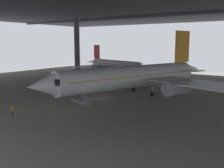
{
  "coord_description": "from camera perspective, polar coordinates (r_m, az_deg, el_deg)",
  "views": [
    {
      "loc": [
        27.15,
        -37.21,
        9.92
      ],
      "look_at": [
        1.43,
        0.84,
        2.71
      ],
      "focal_mm": 42.18,
      "sensor_mm": 36.0,
      "label": 1
    }
  ],
  "objects": [
    {
      "name": "ground_plane",
      "position": [
        47.12,
        -2.01,
        -3.24
      ],
      "size": [
        110.0,
        110.0,
        0.0
      ],
      "primitive_type": "plane",
      "color": "gray"
    },
    {
      "name": "hangar_structure",
      "position": [
        58.38,
        6.14,
        16.93
      ],
      "size": [
        121.0,
        99.0,
        18.74
      ],
      "color": "#4C4F54",
      "rests_on": "ground_plane"
    },
    {
      "name": "airplane_main",
      "position": [
        49.61,
        4.75,
        1.62
      ],
      "size": [
        39.0,
        39.32,
        12.48
      ],
      "color": "white",
      "rests_on": "ground_plane"
    },
    {
      "name": "boarding_stairs",
      "position": [
        44.14,
        -6.78,
        -3.13
      ],
      "size": [
        4.63,
        2.75,
        4.87
      ],
      "color": "slate",
      "rests_on": "ground_plane"
    },
    {
      "name": "crew_worker_near_nose",
      "position": [
        38.09,
        -20.85,
        -5.28
      ],
      "size": [
        0.52,
        0.34,
        1.68
      ],
      "color": "#232838",
      "rests_on": "ground_plane"
    },
    {
      "name": "crew_worker_by_stairs",
      "position": [
        48.34,
        -6.15,
        -1.79
      ],
      "size": [
        0.31,
        0.53,
        1.71
      ],
      "color": "#232838",
      "rests_on": "ground_plane"
    },
    {
      "name": "airplane_distant",
      "position": [
        84.82,
        0.43,
        4.26
      ],
      "size": [
        27.48,
        27.2,
        9.17
      ],
      "color": "white",
      "rests_on": "ground_plane"
    },
    {
      "name": "traffic_cone_orange",
      "position": [
        39.42,
        -13.29,
        -5.46
      ],
      "size": [
        0.36,
        0.36,
        0.6
      ],
      "color": "black",
      "rests_on": "ground_plane"
    },
    {
      "name": "baggage_tug",
      "position": [
        59.88,
        7.32,
        -0.18
      ],
      "size": [
        1.37,
        2.25,
        0.9
      ],
      "color": "yellow",
      "rests_on": "ground_plane"
    }
  ]
}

